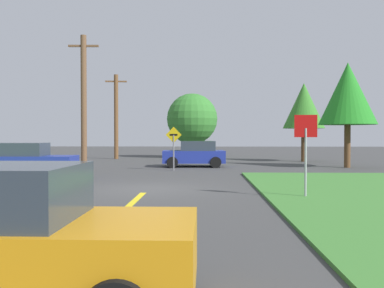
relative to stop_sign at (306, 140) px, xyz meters
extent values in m
plane|color=#404040|center=(-5.20, 2.08, -1.80)|extent=(120.00, 120.00, 0.00)
cube|color=yellow|center=(-5.20, -5.92, -1.79)|extent=(0.20, 14.00, 0.01)
cylinder|color=#9EA0A8|center=(0.00, 0.00, -0.71)|extent=(0.07, 0.07, 2.18)
cube|color=red|center=(0.00, 0.00, 0.45)|extent=(0.69, 0.12, 0.69)
cube|color=orange|center=(-5.31, -8.28, -1.16)|extent=(4.21, 1.72, 0.76)
cylinder|color=black|center=(-3.88, -7.44, -1.46)|extent=(0.68, 0.22, 0.68)
cube|color=navy|center=(-11.18, 5.94, -1.16)|extent=(4.14, 1.96, 0.76)
cube|color=#2D3842|center=(-11.62, 5.92, -0.48)|extent=(2.31, 1.65, 0.60)
cylinder|color=black|center=(-9.85, 6.87, -1.46)|extent=(0.69, 0.26, 0.68)
cylinder|color=black|center=(-9.76, 5.17, -1.46)|extent=(0.69, 0.26, 0.68)
cylinder|color=black|center=(-12.60, 6.72, -1.46)|extent=(0.69, 0.26, 0.68)
cube|color=navy|center=(-3.82, 12.91, -1.16)|extent=(3.96, 2.19, 0.76)
cube|color=#2D3842|center=(-3.57, 12.93, -0.48)|extent=(2.21, 1.85, 0.60)
cylinder|color=black|center=(-5.08, 11.87, -1.46)|extent=(0.69, 0.26, 0.68)
cylinder|color=black|center=(-5.19, 13.80, -1.46)|extent=(0.69, 0.26, 0.68)
cylinder|color=black|center=(-2.46, 12.02, -1.46)|extent=(0.69, 0.26, 0.68)
cylinder|color=black|center=(-2.57, 13.95, -1.46)|extent=(0.69, 0.26, 0.68)
cylinder|color=brown|center=(-10.37, 11.57, 2.18)|extent=(0.35, 0.35, 7.95)
cube|color=brown|center=(-10.37, 11.57, 5.52)|extent=(1.80, 0.20, 0.12)
cylinder|color=brown|center=(-10.59, 21.47, 1.75)|extent=(0.35, 0.35, 7.09)
cube|color=brown|center=(-10.59, 21.47, 4.72)|extent=(1.80, 0.33, 0.12)
cylinder|color=slate|center=(-4.86, 10.06, -0.80)|extent=(0.08, 0.08, 2.00)
cube|color=yellow|center=(-4.86, 10.06, 0.20)|extent=(0.90, 0.18, 0.91)
cube|color=black|center=(-4.86, 10.06, 0.20)|extent=(0.45, 0.12, 0.10)
cylinder|color=brown|center=(-4.26, 23.53, -0.96)|extent=(0.29, 0.29, 1.67)
sphere|color=#347C2D|center=(-4.26, 23.53, 1.66)|extent=(4.48, 4.48, 4.48)
cylinder|color=brown|center=(5.60, 12.56, -0.48)|extent=(0.37, 0.37, 2.63)
cone|color=#228122|center=(5.60, 12.56, 2.73)|extent=(3.45, 3.45, 3.79)
cylinder|color=brown|center=(4.35, 18.40, -0.54)|extent=(0.37, 0.37, 2.52)
cone|color=#367E28|center=(4.35, 18.40, 2.43)|extent=(3.11, 3.11, 3.42)
camera|label=1|loc=(-3.10, -12.68, 0.14)|focal=38.20mm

